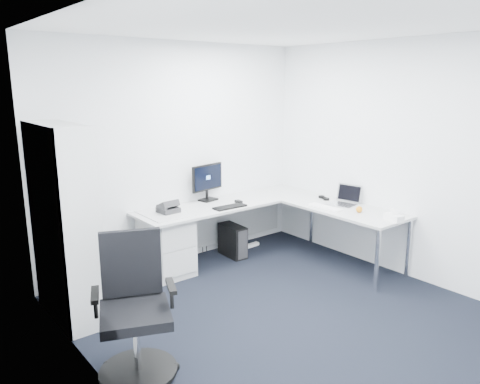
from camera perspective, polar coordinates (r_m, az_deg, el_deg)
ground at (r=4.65m, az=6.89°, el=-15.35°), size 4.20×4.20×0.00m
ceiling at (r=4.12m, az=7.98°, el=19.84°), size 4.20×4.20×0.00m
wall_back at (r=5.81m, az=-7.66°, el=4.53°), size 3.60×0.02×2.70m
wall_left at (r=3.18m, az=-15.90°, el=-3.15°), size 0.02×4.20×2.70m
wall_right at (r=5.60m, az=20.37°, el=3.48°), size 0.02×4.20×2.70m
l_desk at (r=5.79m, az=0.94°, el=-5.40°), size 2.51×1.41×0.73m
drawer_pedestal at (r=5.59m, az=-9.01°, el=-6.22°), size 0.48×0.60×0.74m
bookshelf at (r=4.66m, az=-20.60°, el=-3.63°), size 0.36×0.93×1.87m
task_chair at (r=3.69m, az=-12.68°, el=-13.95°), size 0.81×0.81×1.11m
black_pc_tower at (r=6.12m, az=-0.91°, el=-5.93°), size 0.21×0.43×0.41m
beige_pc_tower at (r=5.30m, az=-16.59°, el=-9.73°), size 0.22×0.43×0.40m
power_strip at (r=6.47m, az=0.98°, el=-6.62°), size 0.37×0.08×0.04m
monitor at (r=5.98m, az=-3.94°, el=1.22°), size 0.53×0.25×0.48m
black_keyboard at (r=5.67m, az=-1.25°, el=-1.82°), size 0.43×0.16×0.02m
mouse at (r=5.89m, az=-0.17°, el=-1.19°), size 0.07×0.11×0.03m
desk_phone at (r=5.50m, az=-8.75°, el=-1.77°), size 0.23×0.23×0.15m
laptop at (r=5.88m, az=12.30°, el=-0.50°), size 0.40×0.39×0.24m
white_keyboard at (r=5.76m, az=10.34°, el=-1.83°), size 0.15×0.46×0.02m
headphones at (r=6.19m, az=10.19°, el=-0.62°), size 0.17×0.22×0.05m
orange_fruit at (r=5.63m, az=14.32°, el=-2.07°), size 0.08×0.08×0.08m
tissue_box at (r=5.41m, az=18.24°, el=-2.98°), size 0.15×0.23×0.07m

